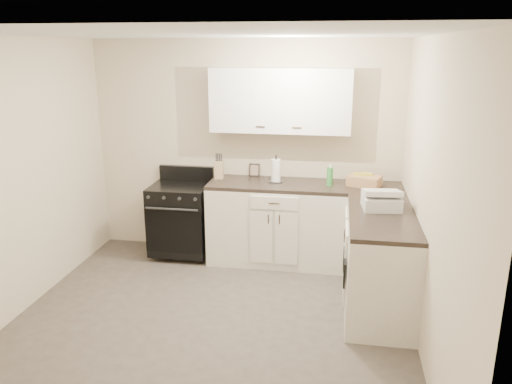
% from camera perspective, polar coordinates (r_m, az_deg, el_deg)
% --- Properties ---
extents(floor, '(3.60, 3.60, 0.00)m').
position_cam_1_polar(floor, '(4.67, -5.33, -14.81)').
color(floor, '#473F38').
rests_on(floor, ground).
extents(ceiling, '(3.60, 3.60, 0.00)m').
position_cam_1_polar(ceiling, '(4.01, -6.30, 17.52)').
color(ceiling, white).
rests_on(ceiling, wall_back).
extents(wall_back, '(3.60, 0.00, 3.60)m').
position_cam_1_polar(wall_back, '(5.88, -1.23, 4.90)').
color(wall_back, beige).
rests_on(wall_back, ground).
extents(wall_right, '(0.00, 3.60, 3.60)m').
position_cam_1_polar(wall_right, '(4.10, 19.33, -1.07)').
color(wall_right, beige).
rests_on(wall_right, ground).
extents(wall_left, '(0.00, 3.60, 3.60)m').
position_cam_1_polar(wall_left, '(4.95, -26.36, 1.02)').
color(wall_left, beige).
rests_on(wall_left, ground).
extents(wall_front, '(3.60, 0.00, 3.60)m').
position_cam_1_polar(wall_front, '(2.59, -16.29, -10.89)').
color(wall_front, beige).
rests_on(wall_front, ground).
extents(base_cabinets_back, '(1.55, 0.60, 0.90)m').
position_cam_1_polar(base_cabinets_back, '(5.74, 2.45, -3.68)').
color(base_cabinets_back, white).
rests_on(base_cabinets_back, floor).
extents(base_cabinets_right, '(0.60, 1.90, 0.90)m').
position_cam_1_polar(base_cabinets_right, '(5.12, 13.64, -6.69)').
color(base_cabinets_right, white).
rests_on(base_cabinets_right, floor).
extents(countertop_back, '(1.55, 0.60, 0.04)m').
position_cam_1_polar(countertop_back, '(5.60, 2.51, 0.84)').
color(countertop_back, black).
rests_on(countertop_back, base_cabinets_back).
extents(countertop_right, '(0.60, 1.90, 0.04)m').
position_cam_1_polar(countertop_right, '(4.96, 14.00, -1.68)').
color(countertop_right, black).
rests_on(countertop_right, base_cabinets_right).
extents(upper_cabinets, '(1.55, 0.30, 0.70)m').
position_cam_1_polar(upper_cabinets, '(5.58, 2.82, 10.40)').
color(upper_cabinets, white).
rests_on(upper_cabinets, wall_back).
extents(stove, '(0.67, 0.57, 0.81)m').
position_cam_1_polar(stove, '(5.95, -8.58, -3.02)').
color(stove, black).
rests_on(stove, floor).
extents(knife_block, '(0.10, 0.09, 0.21)m').
position_cam_1_polar(knife_block, '(5.77, -4.25, 2.53)').
color(knife_block, tan).
rests_on(knife_block, countertop_back).
extents(paper_towel, '(0.12, 0.12, 0.26)m').
position_cam_1_polar(paper_towel, '(5.61, 2.29, 2.45)').
color(paper_towel, white).
rests_on(paper_towel, countertop_back).
extents(soap_bottle, '(0.08, 0.08, 0.20)m').
position_cam_1_polar(soap_bottle, '(5.52, 8.44, 1.77)').
color(soap_bottle, green).
rests_on(soap_bottle, countertop_back).
extents(picture_frame, '(0.12, 0.04, 0.15)m').
position_cam_1_polar(picture_frame, '(5.86, -0.18, 2.53)').
color(picture_frame, black).
rests_on(picture_frame, countertop_back).
extents(wicker_basket, '(0.40, 0.33, 0.11)m').
position_cam_1_polar(wicker_basket, '(5.58, 12.27, 1.24)').
color(wicker_basket, tan).
rests_on(wicker_basket, countertop_right).
extents(countertop_grill, '(0.37, 0.35, 0.12)m').
position_cam_1_polar(countertop_grill, '(4.83, 14.13, -1.14)').
color(countertop_grill, silver).
rests_on(countertop_grill, countertop_right).
extents(oven_mitt_near, '(0.02, 0.13, 0.23)m').
position_cam_1_polar(oven_mitt_near, '(4.54, 10.06, -9.16)').
color(oven_mitt_near, black).
rests_on(oven_mitt_near, base_cabinets_right).
extents(oven_mitt_far, '(0.02, 0.13, 0.22)m').
position_cam_1_polar(oven_mitt_far, '(4.88, 10.03, -7.59)').
color(oven_mitt_far, black).
rests_on(oven_mitt_far, base_cabinets_right).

